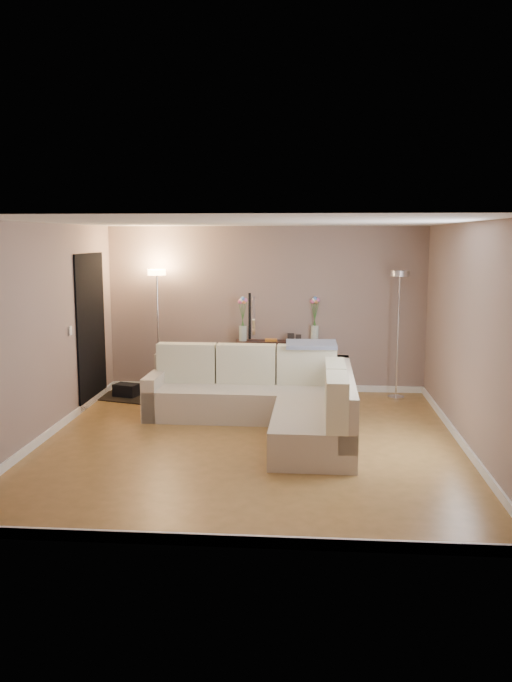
# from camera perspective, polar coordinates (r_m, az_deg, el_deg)

# --- Properties ---
(floor) EXTENTS (5.00, 5.50, 0.01)m
(floor) POSITION_cam_1_polar(r_m,az_deg,el_deg) (8.06, -0.46, -8.67)
(floor) COLOR olive
(floor) RESTS_ON ground
(ceiling) EXTENTS (5.00, 5.50, 0.01)m
(ceiling) POSITION_cam_1_polar(r_m,az_deg,el_deg) (7.69, -0.48, 10.22)
(ceiling) COLOR white
(ceiling) RESTS_ON ground
(wall_back) EXTENTS (5.00, 0.02, 2.60)m
(wall_back) POSITION_cam_1_polar(r_m,az_deg,el_deg) (10.50, 0.85, 2.73)
(wall_back) COLOR gray
(wall_back) RESTS_ON ground
(wall_front) EXTENTS (5.00, 0.02, 2.60)m
(wall_front) POSITION_cam_1_polar(r_m,az_deg,el_deg) (5.07, -3.20, -3.98)
(wall_front) COLOR gray
(wall_front) RESTS_ON ground
(wall_left) EXTENTS (0.02, 5.50, 2.60)m
(wall_left) POSITION_cam_1_polar(r_m,az_deg,el_deg) (8.37, -17.86, 0.72)
(wall_left) COLOR gray
(wall_left) RESTS_ON ground
(wall_right) EXTENTS (0.02, 5.50, 2.60)m
(wall_right) POSITION_cam_1_polar(r_m,az_deg,el_deg) (7.95, 17.86, 0.31)
(wall_right) COLOR gray
(wall_right) RESTS_ON ground
(baseboard_back) EXTENTS (5.00, 0.03, 0.10)m
(baseboard_back) POSITION_cam_1_polar(r_m,az_deg,el_deg) (10.68, 0.83, -3.97)
(baseboard_back) COLOR white
(baseboard_back) RESTS_ON ground
(baseboard_front) EXTENTS (5.00, 0.03, 0.10)m
(baseboard_front) POSITION_cam_1_polar(r_m,az_deg,el_deg) (5.51, -3.05, -16.70)
(baseboard_front) COLOR white
(baseboard_front) RESTS_ON ground
(baseboard_left) EXTENTS (0.03, 5.50, 0.10)m
(baseboard_left) POSITION_cam_1_polar(r_m,az_deg,el_deg) (8.62, -17.30, -7.54)
(baseboard_left) COLOR white
(baseboard_left) RESTS_ON ground
(baseboard_right) EXTENTS (0.03, 5.50, 0.10)m
(baseboard_right) POSITION_cam_1_polar(r_m,az_deg,el_deg) (8.22, 17.27, -8.33)
(baseboard_right) COLOR white
(baseboard_right) RESTS_ON ground
(doorway) EXTENTS (0.02, 1.20, 2.20)m
(doorway) POSITION_cam_1_polar(r_m,az_deg,el_deg) (9.96, -13.95, 0.97)
(doorway) COLOR black
(doorway) RESTS_ON ground
(switch_plate) EXTENTS (0.02, 0.08, 0.12)m
(switch_plate) POSITION_cam_1_polar(r_m,az_deg,el_deg) (9.15, -15.64, 0.86)
(switch_plate) COLOR white
(switch_plate) RESTS_ON ground
(sectional_sofa) EXTENTS (2.75, 2.67, 0.96)m
(sectional_sofa) POSITION_cam_1_polar(r_m,az_deg,el_deg) (8.62, 1.40, -5.00)
(sectional_sofa) COLOR beige
(sectional_sofa) RESTS_ON floor
(throw_blanket) EXTENTS (0.71, 0.43, 0.09)m
(throw_blanket) POSITION_cam_1_polar(r_m,az_deg,el_deg) (9.15, 4.77, -0.29)
(throw_blanket) COLOR gray
(throw_blanket) RESTS_ON sectional_sofa
(console_table) EXTENTS (1.37, 0.50, 0.82)m
(console_table) POSITION_cam_1_polar(r_m,az_deg,el_deg) (10.49, 1.48, -1.90)
(console_table) COLOR black
(console_table) RESTS_ON floor
(leaning_mirror) EXTENTS (0.94, 0.15, 0.74)m
(leaning_mirror) POSITION_cam_1_polar(r_m,az_deg,el_deg) (10.55, 1.91, 2.17)
(leaning_mirror) COLOR black
(leaning_mirror) RESTS_ON console_table
(table_decor) EXTENTS (0.57, 0.14, 0.13)m
(table_decor) POSITION_cam_1_polar(r_m,az_deg,el_deg) (10.39, 1.96, 0.14)
(table_decor) COLOR orange
(table_decor) RESTS_ON console_table
(flower_vase_left) EXTENTS (0.16, 0.14, 0.70)m
(flower_vase_left) POSITION_cam_1_polar(r_m,az_deg,el_deg) (10.37, -1.14, 1.60)
(flower_vase_left) COLOR silver
(flower_vase_left) RESTS_ON console_table
(flower_vase_right) EXTENTS (0.16, 0.14, 0.70)m
(flower_vase_right) POSITION_cam_1_polar(r_m,az_deg,el_deg) (10.45, 5.06, 1.62)
(flower_vase_right) COLOR silver
(flower_vase_right) RESTS_ON console_table
(floor_lamp_lit) EXTENTS (0.34, 0.34, 1.93)m
(floor_lamp_lit) POSITION_cam_1_polar(r_m,az_deg,el_deg) (10.46, -8.45, 2.97)
(floor_lamp_lit) COLOR silver
(floor_lamp_lit) RESTS_ON floor
(floor_lamp_unlit) EXTENTS (0.31, 0.31, 1.94)m
(floor_lamp_unlit) POSITION_cam_1_polar(r_m,az_deg,el_deg) (10.14, 12.15, 2.72)
(floor_lamp_unlit) COLOR silver
(floor_lamp_unlit) RESTS_ON floor
(charcoal_rug) EXTENTS (1.47, 1.26, 0.02)m
(charcoal_rug) POSITION_cam_1_polar(r_m,az_deg,el_deg) (10.42, -9.77, -4.66)
(charcoal_rug) COLOR black
(charcoal_rug) RESTS_ON floor
(black_bag) EXTENTS (0.41, 0.34, 0.23)m
(black_bag) POSITION_cam_1_polar(r_m,az_deg,el_deg) (10.42, -11.05, -4.26)
(black_bag) COLOR black
(black_bag) RESTS_ON charcoal_rug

